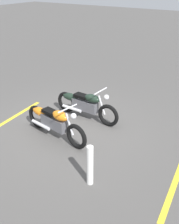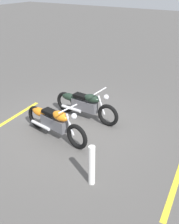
% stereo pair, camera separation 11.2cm
% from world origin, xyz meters
% --- Properties ---
extents(ground_plane, '(60.00, 60.00, 0.00)m').
position_xyz_m(ground_plane, '(0.00, 0.00, 0.00)').
color(ground_plane, '#514F4C').
extents(motorcycle_bright_foreground, '(2.22, 0.64, 1.04)m').
position_xyz_m(motorcycle_bright_foreground, '(-0.09, -0.66, 0.46)').
color(motorcycle_bright_foreground, black).
rests_on(motorcycle_bright_foreground, ground).
extents(motorcycle_dark_foreground, '(2.23, 0.62, 1.04)m').
position_xyz_m(motorcycle_dark_foreground, '(0.00, 0.66, 0.46)').
color(motorcycle_dark_foreground, black).
rests_on(motorcycle_dark_foreground, ground).
extents(bollard_post, '(0.14, 0.14, 0.92)m').
position_xyz_m(bollard_post, '(1.73, -1.68, 0.46)').
color(bollard_post, white).
rests_on(bollard_post, ground).
extents(parking_stripe_near, '(0.41, 3.20, 0.01)m').
position_xyz_m(parking_stripe_near, '(-1.82, -0.89, 0.00)').
color(parking_stripe_near, yellow).
rests_on(parking_stripe_near, ground).
extents(parking_stripe_mid, '(0.41, 3.20, 0.01)m').
position_xyz_m(parking_stripe_mid, '(3.19, -0.31, 0.00)').
color(parking_stripe_mid, yellow).
rests_on(parking_stripe_mid, ground).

